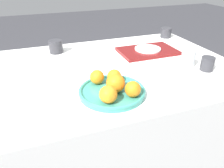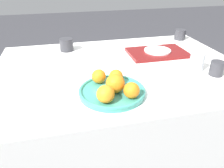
# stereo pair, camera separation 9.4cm
# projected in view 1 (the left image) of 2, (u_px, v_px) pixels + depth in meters

# --- Properties ---
(ground_plane) EXTENTS (12.00, 12.00, 0.00)m
(ground_plane) POSITION_uv_depth(u_px,v_px,m) (114.00, 163.00, 1.60)
(ground_plane) COLOR #38383D
(table) EXTENTS (1.38, 0.99, 0.78)m
(table) POSITION_uv_depth(u_px,v_px,m) (114.00, 121.00, 1.42)
(table) COLOR white
(table) RESTS_ON ground_plane
(fruit_platter) EXTENTS (0.29, 0.29, 0.03)m
(fruit_platter) POSITION_uv_depth(u_px,v_px,m) (112.00, 91.00, 0.96)
(fruit_platter) COLOR teal
(fruit_platter) RESTS_ON table
(orange_0) EXTENTS (0.08, 0.08, 0.08)m
(orange_0) POSITION_uv_depth(u_px,v_px,m) (116.00, 83.00, 0.93)
(orange_0) COLOR orange
(orange_0) RESTS_ON fruit_platter
(orange_1) EXTENTS (0.07, 0.07, 0.07)m
(orange_1) POSITION_uv_depth(u_px,v_px,m) (97.00, 77.00, 1.00)
(orange_1) COLOR orange
(orange_1) RESTS_ON fruit_platter
(orange_2) EXTENTS (0.07, 0.07, 0.07)m
(orange_2) POSITION_uv_depth(u_px,v_px,m) (114.00, 76.00, 1.00)
(orange_2) COLOR orange
(orange_2) RESTS_ON fruit_platter
(orange_3) EXTENTS (0.07, 0.07, 0.07)m
(orange_3) POSITION_uv_depth(u_px,v_px,m) (108.00, 94.00, 0.86)
(orange_3) COLOR orange
(orange_3) RESTS_ON fruit_platter
(orange_4) EXTENTS (0.07, 0.07, 0.07)m
(orange_4) POSITION_uv_depth(u_px,v_px,m) (133.00, 89.00, 0.90)
(orange_4) COLOR orange
(orange_4) RESTS_ON fruit_platter
(water_glass) EXTENTS (0.08, 0.08, 0.10)m
(water_glass) POSITION_uv_depth(u_px,v_px,m) (188.00, 58.00, 1.21)
(water_glass) COLOR silver
(water_glass) RESTS_ON table
(serving_tray) EXTENTS (0.37, 0.24, 0.02)m
(serving_tray) POSITION_uv_depth(u_px,v_px,m) (148.00, 51.00, 1.42)
(serving_tray) COLOR maroon
(serving_tray) RESTS_ON table
(side_plate) EXTENTS (0.17, 0.17, 0.01)m
(side_plate) POSITION_uv_depth(u_px,v_px,m) (148.00, 49.00, 1.41)
(side_plate) COLOR white
(side_plate) RESTS_ON serving_tray
(cup_0) EXTENTS (0.07, 0.07, 0.07)m
(cup_0) POSITION_uv_depth(u_px,v_px,m) (207.00, 64.00, 1.17)
(cup_0) COLOR #333338
(cup_0) RESTS_ON table
(cup_1) EXTENTS (0.09, 0.09, 0.08)m
(cup_1) POSITION_uv_depth(u_px,v_px,m) (56.00, 47.00, 1.40)
(cup_1) COLOR #333338
(cup_1) RESTS_ON table
(cup_2) EXTENTS (0.08, 0.08, 0.07)m
(cup_2) POSITION_uv_depth(u_px,v_px,m) (166.00, 33.00, 1.71)
(cup_2) COLOR #333338
(cup_2) RESTS_ON table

